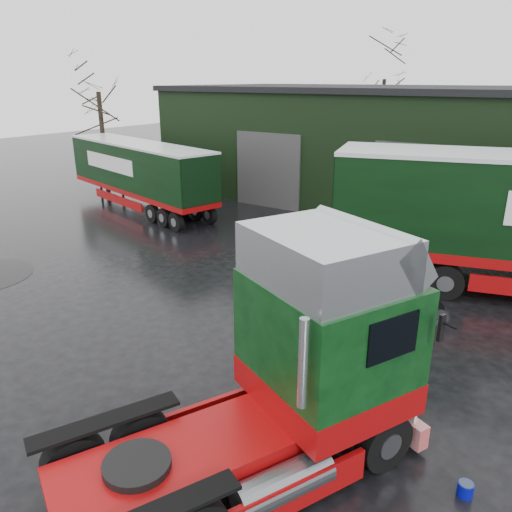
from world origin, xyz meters
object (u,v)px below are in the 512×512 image
at_px(wash_bucket, 465,489).
at_px(tree_back_a, 382,105).
at_px(warehouse, 452,148).
at_px(tree_left, 101,121).
at_px(trailer_left, 139,176).
at_px(hero_tractor, 233,372).

height_order(wash_bucket, tree_back_a, tree_back_a).
relative_size(warehouse, tree_back_a, 3.41).
height_order(tree_left, tree_back_a, tree_back_a).
height_order(trailer_left, tree_left, tree_left).
relative_size(hero_tractor, tree_back_a, 0.74).
bearing_deg(wash_bucket, hero_tractor, -151.29).
xyz_separation_m(hero_tractor, tree_back_a, (-10.50, 33.00, 2.56)).
bearing_deg(wash_bucket, tree_back_a, 114.23).
bearing_deg(wash_bucket, trailer_left, 151.00).
distance_m(hero_tractor, tree_left, 26.30).
bearing_deg(trailer_left, tree_back_a, -1.28).
height_order(warehouse, tree_left, tree_left).
distance_m(warehouse, hero_tractor, 23.16).
xyz_separation_m(trailer_left, wash_bucket, (19.37, -10.74, -1.66)).
bearing_deg(hero_tractor, tree_left, 169.56).
height_order(warehouse, trailer_left, warehouse).
bearing_deg(wash_bucket, warehouse, 105.86).
bearing_deg(warehouse, tree_back_a, 128.66).
bearing_deg(trailer_left, wash_bucket, -105.46).
xyz_separation_m(warehouse, tree_left, (-19.00, -8.00, 1.09)).
distance_m(warehouse, tree_back_a, 12.90).
relative_size(hero_tractor, wash_bucket, 25.91).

